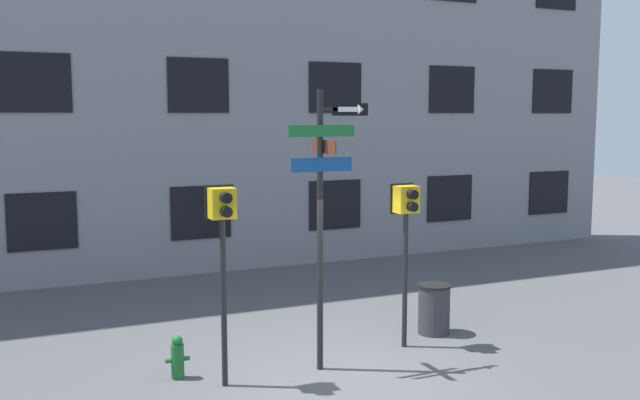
{
  "coord_description": "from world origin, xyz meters",
  "views": [
    {
      "loc": [
        -4.16,
        -8.55,
        3.7
      ],
      "look_at": [
        -0.05,
        0.61,
        2.49
      ],
      "focal_mm": 40.0,
      "sensor_mm": 36.0,
      "label": 1
    }
  ],
  "objects_px": {
    "trash_bin": "(434,309)",
    "street_sign_pole": "(324,202)",
    "pedestrian_signal_left": "(223,229)",
    "pedestrian_signal_right": "(406,218)",
    "fire_hydrant": "(178,358)"
  },
  "relations": [
    {
      "from": "pedestrian_signal_right",
      "to": "trash_bin",
      "type": "height_order",
      "value": "pedestrian_signal_right"
    },
    {
      "from": "pedestrian_signal_left",
      "to": "trash_bin",
      "type": "xyz_separation_m",
      "value": [
        3.91,
        0.82,
        -1.75
      ]
    },
    {
      "from": "pedestrian_signal_right",
      "to": "trash_bin",
      "type": "bearing_deg",
      "value": 26.12
    },
    {
      "from": "fire_hydrant",
      "to": "trash_bin",
      "type": "bearing_deg",
      "value": 3.62
    },
    {
      "from": "pedestrian_signal_right",
      "to": "trash_bin",
      "type": "xyz_separation_m",
      "value": [
        0.81,
        0.4,
        -1.66
      ]
    },
    {
      "from": "pedestrian_signal_left",
      "to": "fire_hydrant",
      "type": "bearing_deg",
      "value": 134.09
    },
    {
      "from": "pedestrian_signal_right",
      "to": "trash_bin",
      "type": "distance_m",
      "value": 1.89
    },
    {
      "from": "pedestrian_signal_right",
      "to": "trash_bin",
      "type": "relative_size",
      "value": 3.09
    },
    {
      "from": "trash_bin",
      "to": "street_sign_pole",
      "type": "bearing_deg",
      "value": -162.14
    },
    {
      "from": "trash_bin",
      "to": "pedestrian_signal_left",
      "type": "bearing_deg",
      "value": -168.1
    },
    {
      "from": "pedestrian_signal_left",
      "to": "street_sign_pole",
      "type": "bearing_deg",
      "value": 1.89
    },
    {
      "from": "pedestrian_signal_right",
      "to": "fire_hydrant",
      "type": "relative_size",
      "value": 4.22
    },
    {
      "from": "street_sign_pole",
      "to": "fire_hydrant",
      "type": "bearing_deg",
      "value": 166.36
    },
    {
      "from": "pedestrian_signal_left",
      "to": "pedestrian_signal_right",
      "type": "distance_m",
      "value": 3.13
    },
    {
      "from": "pedestrian_signal_right",
      "to": "street_sign_pole",
      "type": "bearing_deg",
      "value": -166.71
    }
  ]
}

